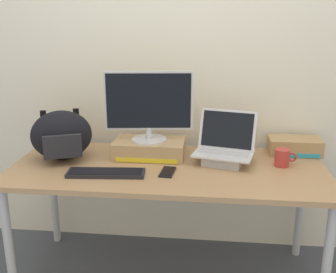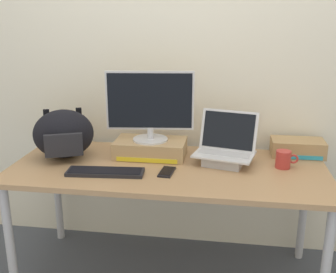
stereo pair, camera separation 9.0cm
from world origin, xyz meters
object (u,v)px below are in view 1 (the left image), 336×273
object	(u,v)px
open_laptop	(224,152)
coffee_mug	(282,158)
toner_box_yellow	(149,148)
desktop_monitor	(149,106)
messenger_backpack	(62,135)
plush_toy	(60,138)
toner_box_cyan	(295,146)
external_keyboard	(106,173)
cell_phone	(168,172)

from	to	relation	value
open_laptop	coffee_mug	size ratio (longest dim) A/B	3.03
toner_box_yellow	desktop_monitor	size ratio (longest dim) A/B	0.82
desktop_monitor	messenger_backpack	size ratio (longest dim) A/B	1.24
desktop_monitor	coffee_mug	xyz separation A→B (m)	(0.79, -0.08, -0.27)
plush_toy	toner_box_cyan	world-z (taller)	plush_toy
plush_toy	toner_box_yellow	bearing A→B (deg)	-13.04
plush_toy	messenger_backpack	bearing A→B (deg)	-65.95
messenger_backpack	coffee_mug	size ratio (longest dim) A/B	3.32
toner_box_yellow	messenger_backpack	xyz separation A→B (m)	(-0.52, -0.10, 0.10)
external_keyboard	toner_box_cyan	size ratio (longest dim) A/B	1.35
cell_phone	plush_toy	size ratio (longest dim) A/B	1.56
open_laptop	desktop_monitor	bearing A→B (deg)	-173.07
desktop_monitor	external_keyboard	size ratio (longest dim) A/B	1.21
toner_box_yellow	toner_box_cyan	size ratio (longest dim) A/B	1.34
toner_box_yellow	messenger_backpack	distance (m)	0.53
plush_toy	toner_box_cyan	bearing A→B (deg)	0.32
toner_box_yellow	coffee_mug	world-z (taller)	toner_box_yellow
desktop_monitor	open_laptop	xyz separation A→B (m)	(0.46, -0.05, -0.26)
toner_box_yellow	cell_phone	size ratio (longest dim) A/B	2.70
external_keyboard	coffee_mug	xyz separation A→B (m)	(0.98, 0.24, 0.04)
open_laptop	messenger_backpack	xyz separation A→B (m)	(-0.97, -0.04, 0.09)
open_laptop	external_keyboard	distance (m)	0.70
messenger_backpack	coffee_mug	distance (m)	1.31
desktop_monitor	toner_box_cyan	size ratio (longest dim) A/B	1.64
external_keyboard	open_laptop	bearing A→B (deg)	17.92
desktop_monitor	toner_box_yellow	bearing A→B (deg)	92.59
cell_phone	toner_box_cyan	xyz separation A→B (m)	(0.76, 0.41, 0.04)
external_keyboard	toner_box_cyan	xyz separation A→B (m)	(1.09, 0.47, 0.04)
toner_box_yellow	desktop_monitor	world-z (taller)	desktop_monitor
open_laptop	messenger_backpack	size ratio (longest dim) A/B	0.91
toner_box_cyan	toner_box_yellow	bearing A→B (deg)	-170.37
toner_box_cyan	cell_phone	bearing A→B (deg)	-151.74
external_keyboard	toner_box_cyan	bearing A→B (deg)	18.85
messenger_backpack	toner_box_cyan	world-z (taller)	messenger_backpack
messenger_backpack	plush_toy	size ratio (longest dim) A/B	4.16
cell_phone	plush_toy	bearing A→B (deg)	157.62
external_keyboard	toner_box_cyan	world-z (taller)	toner_box_cyan
plush_toy	toner_box_cyan	distance (m)	1.52
messenger_backpack	toner_box_cyan	xyz separation A→B (m)	(1.42, 0.25, -0.10)
desktop_monitor	open_laptop	distance (m)	0.53
open_laptop	external_keyboard	bearing A→B (deg)	-144.16
external_keyboard	plush_toy	size ratio (longest dim) A/B	4.25
toner_box_yellow	external_keyboard	xyz separation A→B (m)	(-0.19, -0.32, -0.04)
open_laptop	coffee_mug	world-z (taller)	open_laptop
desktop_monitor	plush_toy	xyz separation A→B (m)	(-0.62, 0.15, -0.27)
toner_box_yellow	toner_box_cyan	distance (m)	0.91
desktop_monitor	plush_toy	size ratio (longest dim) A/B	5.16
toner_box_yellow	messenger_backpack	size ratio (longest dim) A/B	1.02
open_laptop	coffee_mug	bearing A→B (deg)	8.82
desktop_monitor	plush_toy	world-z (taller)	desktop_monitor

